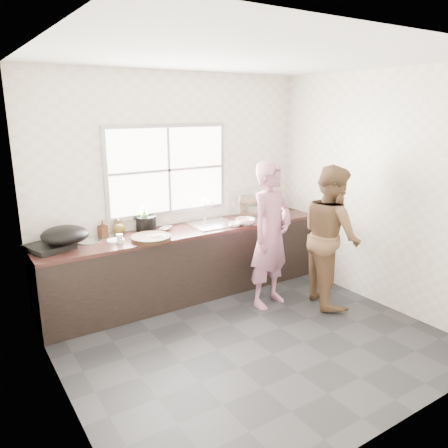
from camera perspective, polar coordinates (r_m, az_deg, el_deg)
floor at (r=4.61m, az=3.49°, el=-14.74°), size 3.60×3.20×0.01m
ceiling at (r=4.03m, az=4.13°, el=20.99°), size 3.60×3.20×0.01m
wall_back at (r=5.46m, az=-6.39°, el=5.06°), size 3.60×0.01×2.70m
wall_left at (r=3.39m, az=-21.48°, el=-1.99°), size 0.01×3.20×2.70m
wall_right at (r=5.38m, az=19.42°, el=4.15°), size 0.01×3.20×2.70m
wall_front at (r=3.04m, az=22.26°, el=-3.96°), size 3.60×0.01×2.70m
cabinet at (r=5.43m, az=-4.60°, el=-5.23°), size 3.60×0.62×0.82m
countertop at (r=5.30m, az=-4.69°, el=-0.86°), size 3.60×0.64×0.04m
sink at (r=5.46m, az=-1.47°, el=-0.06°), size 0.55×0.45×0.02m
faucet at (r=5.59m, az=-2.56°, el=1.82°), size 0.02×0.02×0.30m
window_frame at (r=5.37m, az=-7.34°, el=7.03°), size 1.60×0.05×1.10m
window_glazing at (r=5.35m, az=-7.22°, el=7.00°), size 1.50×0.01×1.00m
woman at (r=5.09m, az=6.10°, el=-2.06°), size 0.66×0.52×1.60m
person_side at (r=5.26m, az=13.78°, el=-1.47°), size 0.88×0.98×1.66m
cutting_board at (r=4.91m, az=-9.53°, el=-1.79°), size 0.54×0.54×0.04m
cleaver at (r=5.23m, az=-7.63°, el=-0.44°), size 0.21×0.20×0.01m
bowl_mince at (r=4.89m, az=-8.86°, el=-1.81°), size 0.23×0.23×0.05m
bowl_crabs at (r=5.47m, az=2.81°, el=0.24°), size 0.24×0.24×0.06m
bowl_held at (r=5.38m, az=1.38°, el=-0.00°), size 0.25×0.25×0.06m
black_pot at (r=5.29m, az=-10.14°, el=0.10°), size 0.27×0.27×0.17m
plate_food at (r=4.94m, az=-13.96°, el=-2.08°), size 0.24×0.24×0.02m
bottle_green at (r=5.27m, az=-10.36°, el=0.65°), size 0.12×0.12×0.28m
bottle_brown_tall at (r=5.11m, az=-15.57°, el=-0.68°), size 0.10×0.10×0.18m
bottle_brown_short at (r=5.17m, az=-13.58°, el=-0.44°), size 0.17×0.17×0.17m
glass_jar at (r=4.85m, az=-13.47°, el=-1.87°), size 0.08×0.08×0.10m
burner at (r=4.85m, az=-21.86°, el=-2.80°), size 0.50×0.50×0.06m
wok at (r=4.78m, az=-20.06°, el=-1.36°), size 0.57×0.57×0.18m
dish_rack at (r=5.91m, az=3.22°, el=2.67°), size 0.47×0.35×0.33m
pot_lid_left at (r=5.00m, az=-17.25°, el=-2.16°), size 0.35×0.35×0.01m
pot_lid_right at (r=5.12m, az=-15.30°, el=-1.59°), size 0.35×0.35×0.01m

